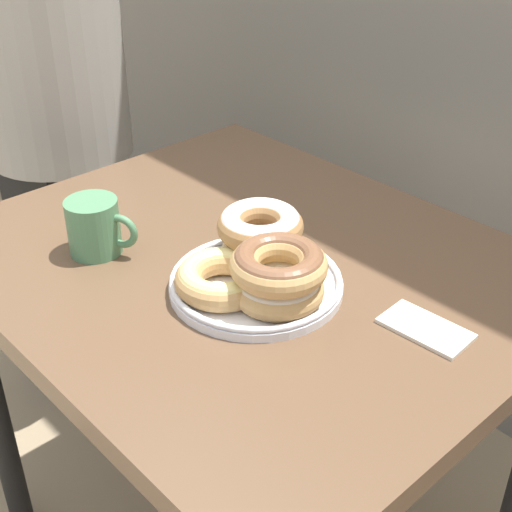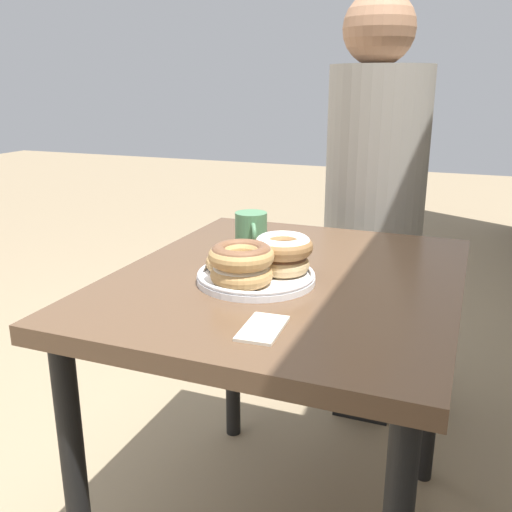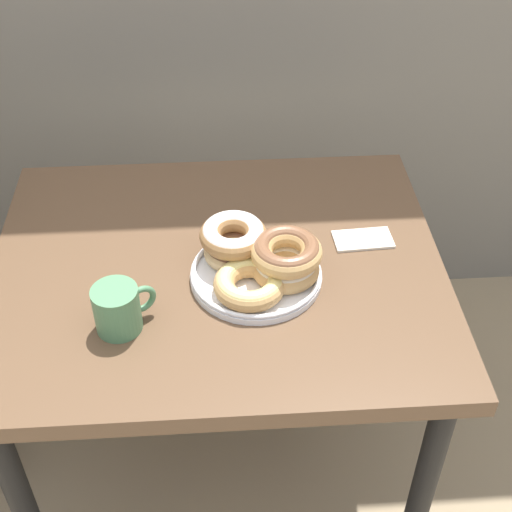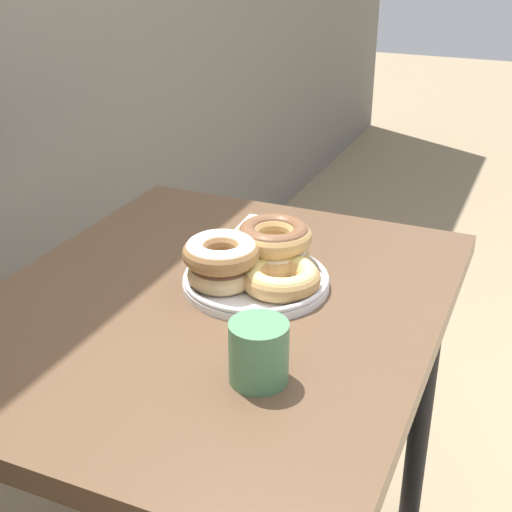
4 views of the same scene
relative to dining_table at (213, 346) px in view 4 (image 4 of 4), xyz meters
The scene contains 4 objects.
dining_table is the anchor object (origin of this frame).
donut_plate 0.17m from the dining_table, 31.31° to the right, with size 0.29×0.28×0.10m.
coffee_mug 0.29m from the dining_table, 137.74° to the right, with size 0.12×0.09×0.09m.
napkin 0.33m from the dining_table, ahead, with size 0.13×0.08×0.01m.
Camera 4 is at (-0.97, -0.14, 1.37)m, focal length 50.00 mm.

